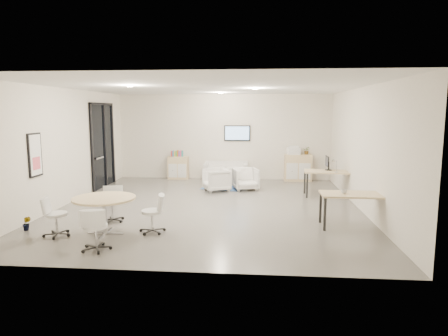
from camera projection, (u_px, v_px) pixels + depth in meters
name	position (u px, v px, depth m)	size (l,w,h in m)	color
room_shell	(210.00, 148.00, 10.68)	(9.60, 10.60, 4.80)	#5C5854
glass_door	(103.00, 143.00, 13.51)	(0.09, 1.90, 2.85)	black
artwork	(35.00, 155.00, 9.45)	(0.05, 0.54, 1.04)	black
wall_tv	(237.00, 133.00, 15.02)	(0.98, 0.06, 0.58)	black
ceiling_spots	(206.00, 90.00, 11.29)	(3.14, 4.14, 0.03)	#FFEAC6
sideboard_left	(178.00, 168.00, 15.21)	(0.77, 0.40, 0.86)	tan
sideboard_right	(298.00, 168.00, 14.78)	(0.99, 0.48, 0.99)	tan
books	(177.00, 154.00, 15.14)	(0.45, 0.14, 0.22)	red
printer	(294.00, 150.00, 14.70)	(0.50, 0.43, 0.32)	white
loveseat	(226.00, 172.00, 14.89)	(1.64, 0.86, 0.60)	beige
blue_rug	(223.00, 188.00, 13.49)	(1.35, 0.90, 0.01)	#2E4E8F
armchair_left	(216.00, 179.00, 12.94)	(0.77, 0.72, 0.79)	beige
armchair_right	(246.00, 178.00, 13.12)	(0.77, 0.72, 0.79)	beige
desk_rear	(329.00, 174.00, 12.11)	(1.54, 0.87, 0.78)	tan
desk_front	(354.00, 197.00, 8.85)	(1.48, 0.75, 0.77)	tan
monitor	(327.00, 163.00, 12.22)	(0.20, 0.50, 0.44)	black
round_table	(104.00, 201.00, 8.35)	(1.31, 1.31, 0.79)	tan
meeting_chairs	(105.00, 215.00, 8.39)	(2.60, 2.60, 0.82)	white
plant_cabinet	(307.00, 151.00, 14.67)	(0.26, 0.29, 0.23)	#3F7F3F
plant_floor	(27.00, 227.00, 8.69)	(0.18, 0.32, 0.14)	#3F7F3F
cup	(344.00, 191.00, 8.81)	(0.12, 0.10, 0.12)	white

